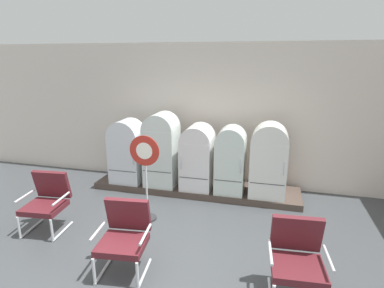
# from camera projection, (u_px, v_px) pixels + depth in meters

# --- Properties ---
(ground) EXTENTS (12.00, 10.00, 0.05)m
(ground) POSITION_uv_depth(u_px,v_px,m) (141.00, 284.00, 4.08)
(ground) COLOR #3F4245
(back_wall) EXTENTS (11.76, 0.12, 3.17)m
(back_wall) POSITION_uv_depth(u_px,v_px,m) (202.00, 115.00, 7.06)
(back_wall) COLOR silver
(back_wall) RESTS_ON ground
(display_plinth) EXTENTS (4.46, 0.95, 0.13)m
(display_plinth) POSITION_uv_depth(u_px,v_px,m) (196.00, 188.00, 6.88)
(display_plinth) COLOR #483932
(display_plinth) RESTS_ON ground
(refrigerator_0) EXTENTS (0.69, 0.62, 1.42)m
(refrigerator_0) POSITION_uv_depth(u_px,v_px,m) (127.00, 150.00, 6.90)
(refrigerator_0) COLOR silver
(refrigerator_0) RESTS_ON display_plinth
(refrigerator_1) EXTENTS (0.67, 0.67, 1.60)m
(refrigerator_1) POSITION_uv_depth(u_px,v_px,m) (162.00, 147.00, 6.71)
(refrigerator_1) COLOR silver
(refrigerator_1) RESTS_ON display_plinth
(refrigerator_2) EXTENTS (0.65, 0.72, 1.38)m
(refrigerator_2) POSITION_uv_depth(u_px,v_px,m) (198.00, 155.00, 6.57)
(refrigerator_2) COLOR white
(refrigerator_2) RESTS_ON display_plinth
(refrigerator_3) EXTENTS (0.59, 0.61, 1.39)m
(refrigerator_3) POSITION_uv_depth(u_px,v_px,m) (231.00, 158.00, 6.35)
(refrigerator_3) COLOR silver
(refrigerator_3) RESTS_ON display_plinth
(refrigerator_4) EXTENTS (0.71, 0.63, 1.50)m
(refrigerator_4) POSITION_uv_depth(u_px,v_px,m) (269.00, 158.00, 6.16)
(refrigerator_4) COLOR white
(refrigerator_4) RESTS_ON display_plinth
(armchair_left) EXTENTS (0.74, 0.74, 0.99)m
(armchair_left) POSITION_uv_depth(u_px,v_px,m) (47.00, 199.00, 5.25)
(armchair_left) COLOR silver
(armchair_left) RESTS_ON ground
(armchair_right) EXTENTS (0.73, 0.73, 0.99)m
(armchair_right) POSITION_uv_depth(u_px,v_px,m) (297.00, 256.00, 3.76)
(armchair_right) COLOR silver
(armchair_right) RESTS_ON ground
(armchair_center) EXTENTS (0.74, 0.75, 0.99)m
(armchair_center) POSITION_uv_depth(u_px,v_px,m) (125.00, 234.00, 4.23)
(armchair_center) COLOR silver
(armchair_center) RESTS_ON ground
(sign_stand) EXTENTS (0.54, 0.32, 1.58)m
(sign_stand) POSITION_uv_depth(u_px,v_px,m) (146.00, 176.00, 5.46)
(sign_stand) COLOR #2D2D30
(sign_stand) RESTS_ON ground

